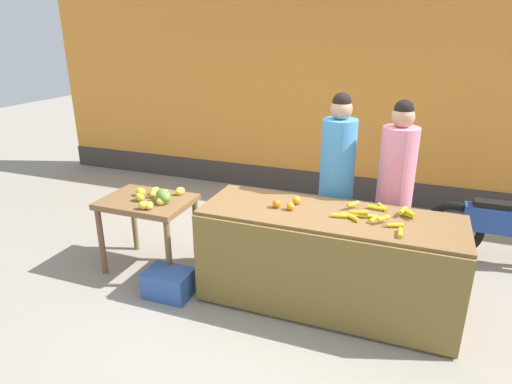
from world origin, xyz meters
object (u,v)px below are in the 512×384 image
Objects in this scene: parked_motorcycle at (501,229)px; vendor_woman_pink_shirt at (394,194)px; produce_sack at (237,230)px; produce_crate at (169,283)px; vendor_woman_blue_shirt at (336,186)px.

vendor_woman_pink_shirt is at bearing -145.63° from parked_motorcycle.
produce_sack is at bearing -165.81° from parked_motorcycle.
parked_motorcycle is 3.57m from produce_crate.
produce_crate is at bearing -102.24° from produce_sack.
parked_motorcycle is (1.68, 0.79, -0.55)m from vendor_woman_blue_shirt.
vendor_woman_pink_shirt is 1.15× the size of parked_motorcycle.
produce_crate is at bearing -148.96° from parked_motorcycle.
vendor_woman_pink_shirt reaches higher than produce_sack.
parked_motorcycle is at bearing 25.29° from vendor_woman_blue_shirt.
vendor_woman_pink_shirt is (0.56, 0.03, -0.02)m from vendor_woman_blue_shirt.
parked_motorcycle reaches higher than produce_sack.
parked_motorcycle is 3.64× the size of produce_crate.
parked_motorcycle is 2.89m from produce_sack.
vendor_woman_blue_shirt is 1.02× the size of vendor_woman_pink_shirt.
produce_crate is 0.92× the size of produce_sack.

